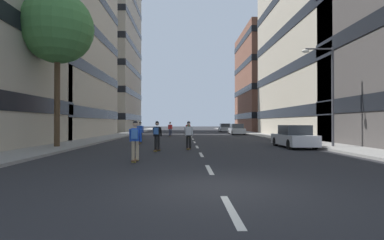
% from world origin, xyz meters
% --- Properties ---
extents(ground_plane, '(187.06, 187.06, 0.00)m').
position_xyz_m(ground_plane, '(0.00, 31.18, 0.00)').
color(ground_plane, '#28282B').
extents(sidewalk_left, '(2.93, 85.74, 0.14)m').
position_xyz_m(sidewalk_left, '(-9.18, 35.07, 0.07)').
color(sidewalk_left, gray).
rests_on(sidewalk_left, ground_plane).
extents(sidewalk_right, '(2.93, 85.74, 0.14)m').
position_xyz_m(sidewalk_right, '(9.18, 35.07, 0.07)').
color(sidewalk_right, gray).
rests_on(sidewalk_right, ground_plane).
extents(lane_markings, '(0.16, 72.20, 0.01)m').
position_xyz_m(lane_markings, '(0.00, 33.00, 0.00)').
color(lane_markings, silver).
rests_on(lane_markings, ground_plane).
extents(building_left_mid, '(14.68, 18.61, 27.06)m').
position_xyz_m(building_left_mid, '(-17.93, 26.96, 13.62)').
color(building_left_mid, '#BCB29E').
rests_on(building_left_mid, ground_plane).
extents(building_left_far, '(14.68, 18.54, 36.39)m').
position_xyz_m(building_left_far, '(-17.93, 51.40, 18.28)').
color(building_left_far, '#B2A893').
rests_on(building_left_far, ground_plane).
extents(building_right_far, '(14.68, 17.15, 19.77)m').
position_xyz_m(building_right_far, '(17.93, 51.40, 9.98)').
color(building_right_far, brown).
rests_on(building_right_far, ground_plane).
extents(parked_car_near, '(1.82, 4.40, 1.52)m').
position_xyz_m(parked_car_near, '(6.52, 12.28, 0.70)').
color(parked_car_near, silver).
rests_on(parked_car_near, ground_plane).
extents(parked_car_mid, '(1.82, 4.40, 1.52)m').
position_xyz_m(parked_car_mid, '(6.52, 34.33, 0.70)').
color(parked_car_mid, '#B2B7BF').
rests_on(parked_car_mid, ground_plane).
extents(parked_car_far, '(1.82, 4.40, 1.52)m').
position_xyz_m(parked_car_far, '(6.52, 46.66, 0.70)').
color(parked_car_far, '#B2B7BF').
rests_on(parked_car_far, ground_plane).
extents(street_tree_near, '(4.63, 4.63, 10.07)m').
position_xyz_m(street_tree_near, '(-9.18, 11.98, 7.86)').
color(street_tree_near, '#4C3823').
rests_on(street_tree_near, sidewalk_left).
extents(streetlamp_right, '(2.13, 0.30, 6.50)m').
position_xyz_m(streetlamp_right, '(8.52, 11.69, 4.14)').
color(streetlamp_right, '#3F3F44').
rests_on(streetlamp_right, sidewalk_right).
extents(skater_0, '(0.56, 0.92, 1.78)m').
position_xyz_m(skater_0, '(-4.43, 16.42, 0.98)').
color(skater_0, brown).
rests_on(skater_0, ground_plane).
extents(skater_1, '(0.53, 0.90, 1.78)m').
position_xyz_m(skater_1, '(-3.01, 5.18, 1.02)').
color(skater_1, brown).
rests_on(skater_1, ground_plane).
extents(skater_2, '(0.57, 0.92, 1.78)m').
position_xyz_m(skater_2, '(-2.50, 9.94, 1.02)').
color(skater_2, brown).
rests_on(skater_2, ground_plane).
extents(skater_3, '(0.57, 0.92, 1.78)m').
position_xyz_m(skater_3, '(-0.45, 25.74, 1.02)').
color(skater_3, brown).
rests_on(skater_3, ground_plane).
extents(skater_4, '(0.56, 0.92, 1.78)m').
position_xyz_m(skater_4, '(-0.61, 11.14, 0.98)').
color(skater_4, brown).
rests_on(skater_4, ground_plane).
extents(skater_5, '(0.54, 0.91, 1.78)m').
position_xyz_m(skater_5, '(-2.60, 28.96, 0.98)').
color(skater_5, brown).
rests_on(skater_5, ground_plane).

